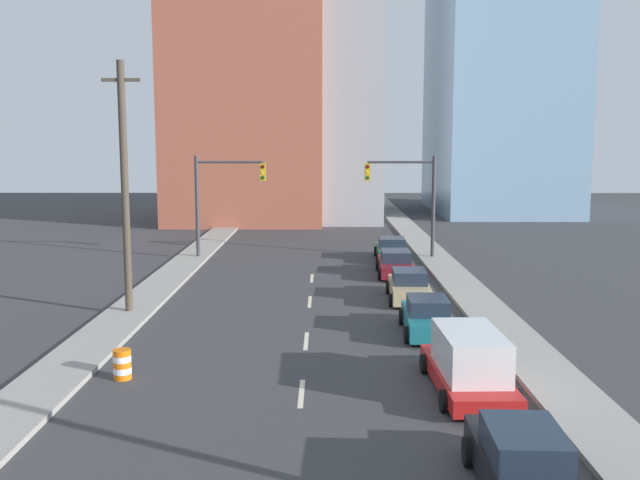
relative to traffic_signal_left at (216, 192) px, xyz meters
name	(u,v)px	position (x,y,z in m)	size (l,w,h in m)	color
sidewalk_left	(208,244)	(-1.61, 6.22, -4.15)	(2.11, 92.69, 0.17)	gray
sidewalk_right	(422,244)	(13.88, 6.22, -4.15)	(2.11, 92.69, 0.17)	gray
lane_stripe_at_16m	(301,393)	(6.13, -24.55, -4.23)	(0.16, 2.40, 0.01)	beige
lane_stripe_at_21m	(306,341)	(6.13, -18.94, -4.23)	(0.16, 2.40, 0.01)	beige
lane_stripe_at_28m	(310,302)	(6.13, -12.32, -4.23)	(0.16, 2.40, 0.01)	beige
lane_stripe_at_34m	(312,278)	(6.13, -6.54, -4.23)	(0.16, 2.40, 0.01)	beige
building_brick_left	(248,113)	(-0.37, 23.37, 5.90)	(14.00, 16.00, 20.27)	#9E513D
building_office_center	(317,74)	(6.06, 27.37, 9.82)	(12.00, 20.00, 28.12)	#99999E
building_glass_right	(500,31)	(25.08, 31.37, 14.55)	(13.00, 20.00, 37.56)	#7A9EB7
traffic_signal_left	(216,192)	(0.00, 0.00, 0.00)	(4.47, 0.35, 6.54)	#38383D
traffic_signal_right	(414,193)	(12.46, 0.00, 0.00)	(4.47, 0.35, 6.54)	#38383D
utility_pole_left_mid	(125,187)	(-1.61, -14.83, 1.25)	(1.60, 0.32, 10.72)	#473D33
traffic_barrel	(122,364)	(0.48, -23.29, -3.76)	(0.56, 0.56, 0.95)	orange
sedan_black	(524,466)	(10.95, -30.76, -3.55)	(2.14, 4.80, 1.51)	black
box_truck_red	(469,363)	(11.08, -24.43, -3.34)	(2.34, 5.40, 1.90)	red
sedan_teal	(428,317)	(10.81, -17.87, -3.59)	(2.11, 4.42, 1.42)	#196B75
sedan_tan	(409,286)	(10.80, -11.93, -3.58)	(2.16, 4.52, 1.44)	tan
sedan_maroon	(396,264)	(10.79, -5.59, -3.60)	(2.20, 4.79, 1.40)	maroon
sedan_green	(392,250)	(11.06, -0.32, -3.59)	(2.19, 4.58, 1.41)	#1E6033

